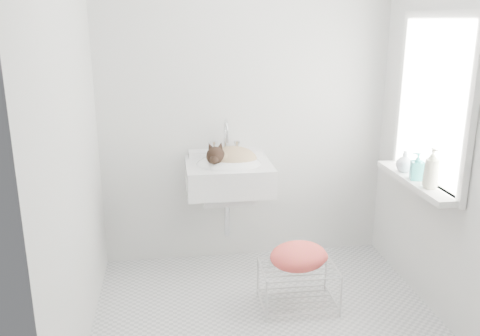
{
  "coord_description": "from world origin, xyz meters",
  "views": [
    {
      "loc": [
        -0.57,
        -2.75,
        1.85
      ],
      "look_at": [
        -0.11,
        0.5,
        0.88
      ],
      "focal_mm": 37.8,
      "sensor_mm": 36.0,
      "label": 1
    }
  ],
  "objects": [
    {
      "name": "faucet",
      "position": [
        -0.16,
        0.92,
        0.99
      ],
      "size": [
        0.22,
        0.16,
        0.22
      ],
      "primitive_type": null,
      "color": "silver",
      "rests_on": "sink"
    },
    {
      "name": "floor",
      "position": [
        0.0,
        0.0,
        0.0
      ],
      "size": [
        2.2,
        2.0,
        0.02
      ],
      "primitive_type": "cube",
      "color": "silver",
      "rests_on": "ground"
    },
    {
      "name": "sink",
      "position": [
        -0.16,
        0.74,
        0.85
      ],
      "size": [
        0.61,
        0.54,
        0.25
      ],
      "primitive_type": "cube",
      "color": "white",
      "rests_on": "back_wall"
    },
    {
      "name": "cat",
      "position": [
        -0.14,
        0.72,
        0.89
      ],
      "size": [
        0.43,
        0.38,
        0.25
      ],
      "rotation": [
        0.0,
        0.0,
        0.22
      ],
      "color": "#9F8361",
      "rests_on": "sink"
    },
    {
      "name": "window_frame",
      "position": [
        1.07,
        0.2,
        1.35
      ],
      "size": [
        0.04,
        0.9,
        1.1
      ],
      "primitive_type": "cube",
      "color": "white",
      "rests_on": "right_wall"
    },
    {
      "name": "bottle_a",
      "position": [
        1.0,
        0.0,
        0.85
      ],
      "size": [
        0.08,
        0.08,
        0.21
      ],
      "primitive_type": "imported",
      "rotation": [
        0.0,
        0.0,
        6.27
      ],
      "color": "white",
      "rests_on": "windowsill"
    },
    {
      "name": "back_wall",
      "position": [
        0.0,
        1.0,
        1.25
      ],
      "size": [
        2.2,
        0.02,
        2.5
      ],
      "primitive_type": "cube",
      "color": "silver",
      "rests_on": "ground"
    },
    {
      "name": "towel",
      "position": [
        0.22,
        0.15,
        0.32
      ],
      "size": [
        0.44,
        0.35,
        0.16
      ],
      "primitive_type": "ellipsoid",
      "rotation": [
        0.0,
        0.0,
        0.22
      ],
      "color": "orange",
      "rests_on": "wire_rack"
    },
    {
      "name": "window_glass",
      "position": [
        1.09,
        0.2,
        1.35
      ],
      "size": [
        0.01,
        0.8,
        1.0
      ],
      "primitive_type": "cube",
      "color": "white",
      "rests_on": "right_wall"
    },
    {
      "name": "bottle_c",
      "position": [
        1.0,
        0.36,
        0.85
      ],
      "size": [
        0.15,
        0.15,
        0.15
      ],
      "primitive_type": "imported",
      "rotation": [
        0.0,
        0.0,
        4.21
      ],
      "color": "silver",
      "rests_on": "windowsill"
    },
    {
      "name": "wire_rack",
      "position": [
        0.23,
        0.16,
        0.15
      ],
      "size": [
        0.49,
        0.34,
        0.29
      ],
      "primitive_type": "cube",
      "rotation": [
        0.0,
        0.0,
        -0.01
      ],
      "color": "silver",
      "rests_on": "floor"
    },
    {
      "name": "right_wall",
      "position": [
        1.1,
        0.0,
        1.25
      ],
      "size": [
        0.02,
        2.0,
        2.5
      ],
      "primitive_type": "cube",
      "color": "silver",
      "rests_on": "ground"
    },
    {
      "name": "left_wall",
      "position": [
        -1.1,
        0.0,
        1.25
      ],
      "size": [
        0.02,
        2.0,
        2.5
      ],
      "primitive_type": "cube",
      "color": "silver",
      "rests_on": "ground"
    },
    {
      "name": "bottle_b",
      "position": [
        1.0,
        0.18,
        0.85
      ],
      "size": [
        0.1,
        0.1,
        0.18
      ],
      "primitive_type": "imported",
      "rotation": [
        0.0,
        0.0,
        4.43
      ],
      "color": "teal",
      "rests_on": "windowsill"
    },
    {
      "name": "windowsill",
      "position": [
        1.01,
        0.2,
        0.83
      ],
      "size": [
        0.16,
        0.88,
        0.04
      ],
      "primitive_type": "cube",
      "color": "white",
      "rests_on": "right_wall"
    }
  ]
}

